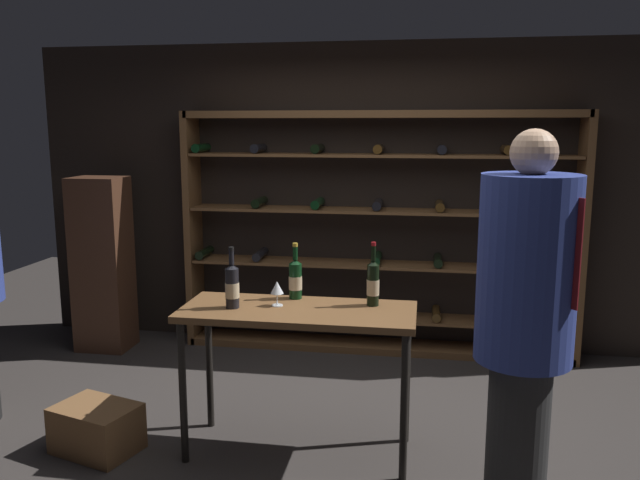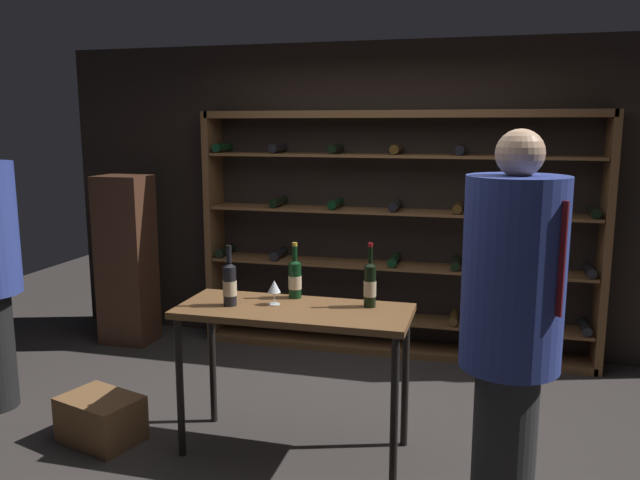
{
  "view_description": "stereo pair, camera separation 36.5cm",
  "coord_description": "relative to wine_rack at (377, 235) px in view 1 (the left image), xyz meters",
  "views": [
    {
      "loc": [
        0.54,
        -3.62,
        1.94
      ],
      "look_at": [
        -0.08,
        0.17,
        1.25
      ],
      "focal_mm": 35.81,
      "sensor_mm": 36.0,
      "label": 1
    },
    {
      "loc": [
        0.9,
        -3.54,
        1.94
      ],
      "look_at": [
        -0.08,
        0.17,
        1.25
      ],
      "focal_mm": 35.81,
      "sensor_mm": 36.0,
      "label": 2
    }
  ],
  "objects": [
    {
      "name": "wine_crate",
      "position": [
        -1.52,
        -2.05,
        -0.88
      ],
      "size": [
        0.56,
        0.46,
        0.28
      ],
      "primitive_type": "cube",
      "rotation": [
        0.0,
        0.0,
        -0.29
      ],
      "color": "brown",
      "rests_on": "ground"
    },
    {
      "name": "wine_glass_stemmed_right",
      "position": [
        -0.45,
        -1.82,
        -0.03
      ],
      "size": [
        0.08,
        0.08,
        0.15
      ],
      "color": "silver",
      "rests_on": "tasting_table"
    },
    {
      "name": "wine_bottle_black_capsule",
      "position": [
        -0.7,
        -1.9,
        0.0
      ],
      "size": [
        0.08,
        0.08,
        0.36
      ],
      "color": "black",
      "rests_on": "tasting_table"
    },
    {
      "name": "wine_bottle_green_slim",
      "position": [
        0.11,
        -1.72,
        0.01
      ],
      "size": [
        0.07,
        0.07,
        0.38
      ],
      "color": "black",
      "rests_on": "tasting_table"
    },
    {
      "name": "person_guest_plum_blouse",
      "position": [
        0.88,
        -2.31,
        0.04
      ],
      "size": [
        0.46,
        0.46,
        1.93
      ],
      "rotation": [
        0.0,
        0.0,
        -0.87
      ],
      "color": "#2A2A2A",
      "rests_on": "ground"
    },
    {
      "name": "ground_plane",
      "position": [
        -0.15,
        -1.74,
        -1.02
      ],
      "size": [
        9.9,
        9.9,
        0.0
      ],
      "primitive_type": "plane",
      "color": "#383330"
    },
    {
      "name": "wine_rack",
      "position": [
        0.0,
        0.0,
        0.0
      ],
      "size": [
        3.35,
        0.32,
        2.06
      ],
      "color": "brown",
      "rests_on": "ground"
    },
    {
      "name": "wine_bottle_amber_reserve",
      "position": [
        -0.38,
        -1.64,
        -0.01
      ],
      "size": [
        0.08,
        0.08,
        0.35
      ],
      "color": "black",
      "rests_on": "tasting_table"
    },
    {
      "name": "display_cabinet",
      "position": [
        -2.35,
        -0.33,
        -0.27
      ],
      "size": [
        0.44,
        0.36,
        1.51
      ],
      "primitive_type": "cube",
      "color": "#4C2D1E",
      "rests_on": "ground"
    },
    {
      "name": "back_wall",
      "position": [
        -0.15,
        0.21,
        0.3
      ],
      "size": [
        5.87,
        0.1,
        2.64
      ],
      "primitive_type": "cube",
      "color": "black",
      "rests_on": "ground"
    },
    {
      "name": "tasting_table",
      "position": [
        -0.32,
        -1.85,
        -0.23
      ],
      "size": [
        1.36,
        0.56,
        0.89
      ],
      "color": "brown",
      "rests_on": "ground"
    }
  ]
}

